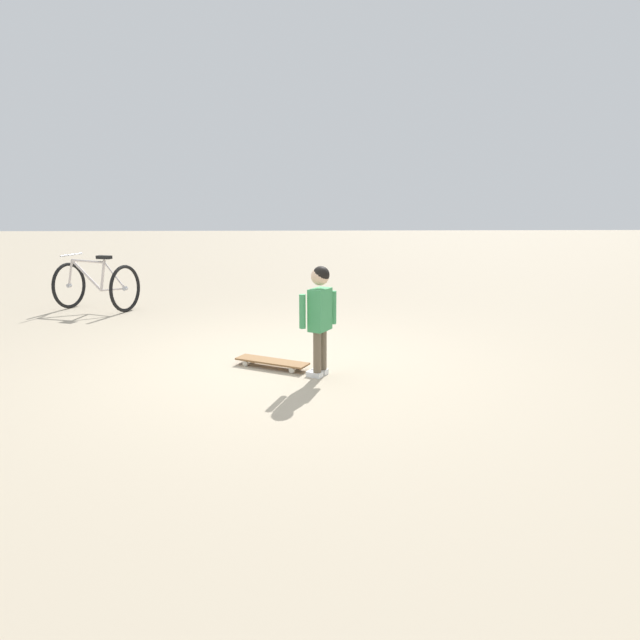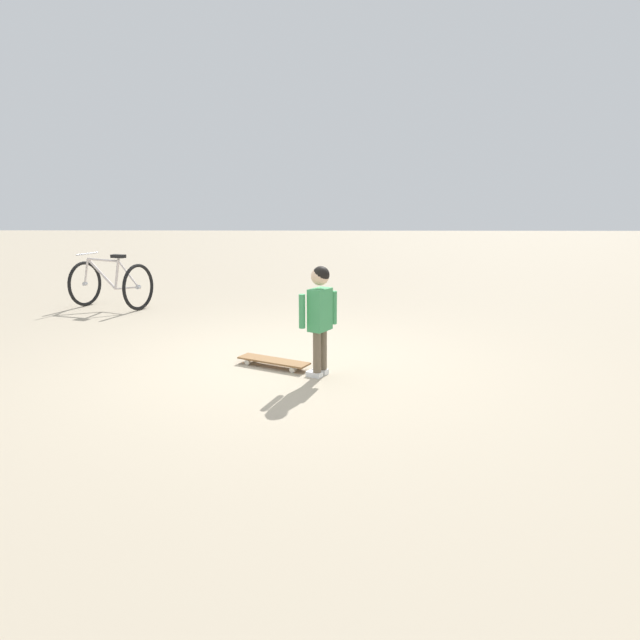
% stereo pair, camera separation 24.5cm
% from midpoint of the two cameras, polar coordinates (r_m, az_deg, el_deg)
% --- Properties ---
extents(ground_plane, '(50.00, 50.00, 0.00)m').
position_cam_midpoint_polar(ground_plane, '(5.75, -3.57, -4.43)').
color(ground_plane, tan).
extents(child_person, '(0.28, 0.36, 1.06)m').
position_cam_midpoint_polar(child_person, '(5.15, 1.35, 1.15)').
color(child_person, brown).
rests_on(child_person, ground).
extents(skateboard, '(0.53, 0.77, 0.07)m').
position_cam_midpoint_polar(skateboard, '(5.59, -3.59, -4.28)').
color(skateboard, olive).
rests_on(skateboard, ground).
extents(bicycle_mid, '(1.02, 1.24, 0.85)m').
position_cam_midpoint_polar(bicycle_mid, '(9.11, -20.15, 3.54)').
color(bicycle_mid, black).
rests_on(bicycle_mid, ground).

